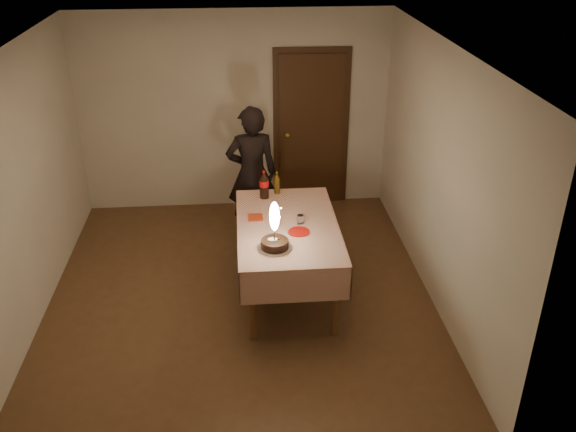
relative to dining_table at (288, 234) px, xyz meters
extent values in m
cube|color=brown|center=(-0.50, -0.01, -0.72)|extent=(4.00, 4.50, 0.01)
cube|color=beige|center=(-0.50, 2.24, 0.58)|extent=(4.00, 0.04, 2.60)
cube|color=beige|center=(-0.50, -2.26, 0.58)|extent=(4.00, 0.04, 2.60)
cube|color=beige|center=(-2.50, -0.01, 0.58)|extent=(0.04, 4.50, 2.60)
cube|color=beige|center=(1.50, -0.01, 0.58)|extent=(0.04, 4.50, 2.60)
cube|color=silver|center=(-0.50, -0.01, 1.88)|extent=(4.00, 4.50, 0.04)
cube|color=#472814|center=(0.50, 2.21, 0.31)|extent=(0.85, 0.05, 2.05)
sphere|color=#B28C33|center=(0.18, 2.16, 0.28)|extent=(0.06, 0.06, 0.06)
cube|color=brown|center=(0.00, 0.00, 0.08)|extent=(0.90, 1.60, 0.04)
cylinder|color=brown|center=(-0.39, -0.74, -0.33)|extent=(0.07, 0.07, 0.78)
cylinder|color=brown|center=(0.39, -0.74, -0.33)|extent=(0.07, 0.07, 0.78)
cylinder|color=brown|center=(-0.39, 0.74, -0.33)|extent=(0.07, 0.07, 0.78)
cylinder|color=brown|center=(0.39, 0.74, -0.33)|extent=(0.07, 0.07, 0.78)
cube|color=white|center=(0.00, 0.00, 0.10)|extent=(1.02, 1.72, 0.01)
cube|color=white|center=(0.00, -0.85, -0.07)|extent=(1.02, 0.01, 0.34)
cube|color=white|center=(0.00, 0.85, -0.07)|extent=(1.02, 0.01, 0.34)
cube|color=white|center=(-0.50, 0.00, -0.07)|extent=(0.01, 1.72, 0.34)
cube|color=white|center=(0.50, 0.00, -0.07)|extent=(0.01, 1.72, 0.34)
cylinder|color=white|center=(-0.16, -0.46, 0.11)|extent=(0.33, 0.33, 0.01)
cylinder|color=black|center=(-0.16, -0.46, 0.16)|extent=(0.26, 0.26, 0.08)
cylinder|color=white|center=(-0.18, -0.44, 0.20)|extent=(0.07, 0.07, 0.00)
sphere|color=red|center=(-0.12, -0.47, 0.21)|extent=(0.02, 0.02, 0.02)
cube|color=#19721E|center=(-0.11, -0.48, 0.20)|extent=(0.02, 0.01, 0.00)
cube|color=#19721E|center=(-0.13, -0.48, 0.20)|extent=(0.01, 0.02, 0.00)
cylinder|color=#262628|center=(-0.16, -0.46, 0.25)|extent=(0.01, 0.01, 0.12)
ellipsoid|color=#FFF2BF|center=(-0.16, -0.46, 0.44)|extent=(0.09, 0.09, 0.29)
sphere|color=white|center=(-0.16, -0.46, 0.33)|extent=(0.04, 0.04, 0.04)
cylinder|color=red|center=(0.10, -0.17, 0.11)|extent=(0.22, 0.22, 0.01)
cylinder|color=#A90C0B|center=(-0.13, 0.16, 0.16)|extent=(0.08, 0.08, 0.10)
cylinder|color=white|center=(0.13, 0.02, 0.15)|extent=(0.07, 0.07, 0.09)
cube|color=#A52C12|center=(-0.32, 0.16, 0.12)|extent=(0.15, 0.15, 0.02)
cylinder|color=black|center=(-0.20, 0.65, 0.22)|extent=(0.10, 0.10, 0.22)
cylinder|color=red|center=(-0.20, 0.65, 0.28)|extent=(0.10, 0.10, 0.07)
cone|color=black|center=(-0.20, 0.65, 0.37)|extent=(0.10, 0.10, 0.08)
cylinder|color=red|center=(-0.20, 0.65, 0.41)|extent=(0.03, 0.03, 0.02)
cylinder|color=#51370D|center=(-0.05, 0.76, 0.20)|extent=(0.06, 0.06, 0.18)
cone|color=#51370D|center=(-0.05, 0.76, 0.32)|extent=(0.06, 0.06, 0.06)
cylinder|color=olive|center=(-0.05, 0.76, 0.35)|extent=(0.02, 0.02, 0.02)
imported|color=black|center=(-0.32, 1.30, 0.12)|extent=(0.64, 0.45, 1.67)
cube|color=black|center=(-0.33, 1.43, 0.71)|extent=(0.14, 0.10, 0.10)
cylinder|color=black|center=(-0.34, 1.51, 0.71)|extent=(0.08, 0.09, 0.08)
camera|label=1|loc=(-0.46, -5.41, 3.01)|focal=38.00mm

